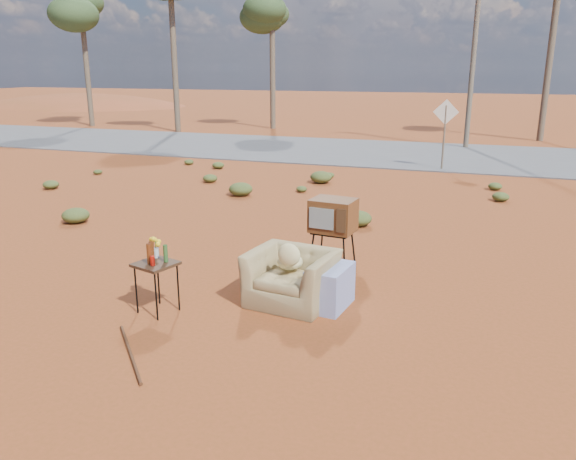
% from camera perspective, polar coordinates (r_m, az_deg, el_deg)
% --- Properties ---
extents(ground, '(140.00, 140.00, 0.00)m').
position_cam_1_polar(ground, '(7.45, -3.97, -8.56)').
color(ground, brown).
rests_on(ground, ground).
extents(highway, '(140.00, 7.00, 0.04)m').
position_cam_1_polar(highway, '(21.60, 11.97, 7.59)').
color(highway, '#565659').
rests_on(highway, ground).
extents(dirt_mound, '(26.00, 18.00, 2.00)m').
position_cam_1_polar(dirt_mound, '(51.93, -20.26, 11.76)').
color(dirt_mound, brown).
rests_on(dirt_mound, ground).
extents(armchair, '(1.40, 0.86, 0.98)m').
position_cam_1_polar(armchair, '(7.61, 1.09, -4.28)').
color(armchair, '#8F7A4E').
rests_on(armchair, ground).
extents(tv_unit, '(0.74, 0.62, 1.10)m').
position_cam_1_polar(tv_unit, '(9.03, 4.61, 1.39)').
color(tv_unit, black).
rests_on(tv_unit, ground).
extents(side_table, '(0.59, 0.59, 0.97)m').
position_cam_1_polar(side_table, '(7.50, -13.32, -2.98)').
color(side_table, '#372314').
rests_on(side_table, ground).
extents(rusty_bar, '(1.00, 1.07, 0.04)m').
position_cam_1_polar(rusty_bar, '(6.72, -15.73, -11.91)').
color(rusty_bar, '#4A2713').
rests_on(rusty_bar, ground).
extents(road_sign, '(0.78, 0.06, 2.19)m').
position_cam_1_polar(road_sign, '(18.32, 15.68, 10.54)').
color(road_sign, brown).
rests_on(road_sign, ground).
extents(eucalyptus_far_left, '(3.20, 3.20, 7.10)m').
position_cam_1_polar(eucalyptus_far_left, '(33.52, -20.25, 20.07)').
color(eucalyptus_far_left, brown).
rests_on(eucalyptus_far_left, ground).
extents(eucalyptus_near_left, '(3.20, 3.20, 6.60)m').
position_cam_1_polar(eucalyptus_near_left, '(30.26, -1.62, 20.59)').
color(eucalyptus_near_left, brown).
rests_on(eucalyptus_near_left, ground).
extents(utility_pole_center, '(1.40, 0.20, 8.00)m').
position_cam_1_polar(utility_pole_center, '(23.74, 18.46, 17.88)').
color(utility_pole_center, brown).
rests_on(utility_pole_center, ground).
extents(scrub_patch, '(17.49, 8.07, 0.33)m').
position_cam_1_polar(scrub_patch, '(11.58, 0.82, 1.28)').
color(scrub_patch, '#465424').
rests_on(scrub_patch, ground).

